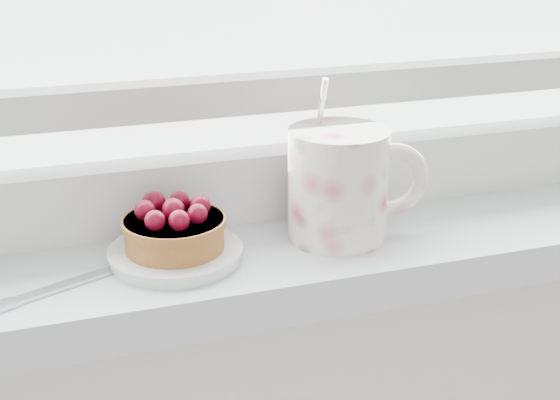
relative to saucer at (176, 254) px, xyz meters
name	(u,v)px	position (x,y,z in m)	size (l,w,h in m)	color
saucer	(176,254)	(0.00, 0.00, 0.00)	(0.12, 0.12, 0.01)	silver
raspberry_tart	(174,227)	(0.00, 0.00, 0.03)	(0.09, 0.09, 0.05)	brown
floral_mug	(342,182)	(0.16, 0.00, 0.05)	(0.15, 0.11, 0.16)	silver
fork	(105,272)	(-0.07, -0.01, 0.00)	(0.20, 0.10, 0.00)	silver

